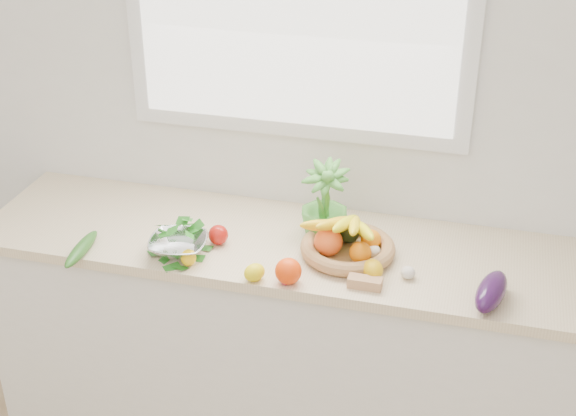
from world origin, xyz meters
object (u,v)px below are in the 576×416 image
(potted_herb, at_px, (324,203))
(eggplant, at_px, (491,291))
(apple, at_px, (218,235))
(colander_with_spinach, at_px, (178,241))
(cucumber, at_px, (81,249))
(fruit_basket, at_px, (347,243))

(potted_herb, bearing_deg, eggplant, -24.43)
(apple, distance_m, colander_with_spinach, 0.16)
(cucumber, height_order, fruit_basket, fruit_basket)
(potted_herb, xyz_separation_m, colander_with_spinach, (-0.47, -0.26, -0.09))
(fruit_basket, xyz_separation_m, colander_with_spinach, (-0.58, -0.15, 0.01))
(eggplant, bearing_deg, apple, 172.29)
(cucumber, relative_size, potted_herb, 0.81)
(eggplant, bearing_deg, fruit_basket, 161.06)
(eggplant, bearing_deg, cucumber, -177.36)
(apple, xyz_separation_m, fruit_basket, (0.47, 0.04, 0.01))
(apple, height_order, cucumber, apple)
(eggplant, xyz_separation_m, cucumber, (-1.43, -0.07, -0.02))
(potted_herb, relative_size, fruit_basket, 0.78)
(cucumber, height_order, potted_herb, potted_herb)
(cucumber, distance_m, fruit_basket, 0.95)
(fruit_basket, bearing_deg, apple, -174.88)
(cucumber, relative_size, colander_with_spinach, 1.10)
(apple, height_order, eggplant, eggplant)
(potted_herb, xyz_separation_m, fruit_basket, (0.11, -0.11, -0.09))
(eggplant, height_order, fruit_basket, fruit_basket)
(apple, distance_m, fruit_basket, 0.47)
(eggplant, distance_m, fruit_basket, 0.54)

